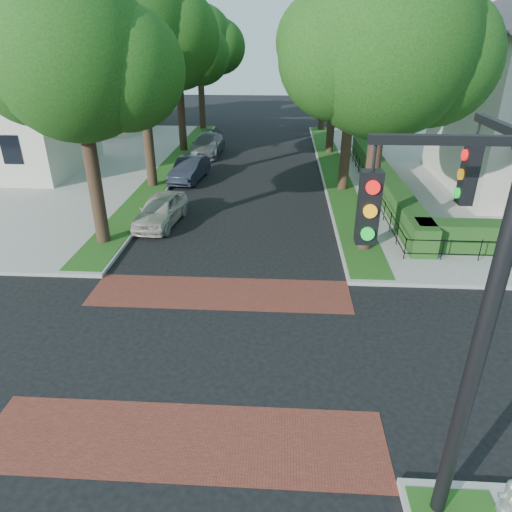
# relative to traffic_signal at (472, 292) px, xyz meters

# --- Properties ---
(ground) EXTENTS (120.00, 120.00, 0.00)m
(ground) POSITION_rel_traffic_signal_xyz_m (-4.89, 4.41, -4.71)
(ground) COLOR black
(ground) RESTS_ON ground
(crosswalk_far) EXTENTS (9.00, 2.20, 0.01)m
(crosswalk_far) POSITION_rel_traffic_signal_xyz_m (-4.89, 7.61, -4.70)
(crosswalk_far) COLOR maroon
(crosswalk_far) RESTS_ON ground
(crosswalk_near) EXTENTS (9.00, 2.20, 0.01)m
(crosswalk_near) POSITION_rel_traffic_signal_xyz_m (-4.89, 1.21, -4.70)
(crosswalk_near) COLOR maroon
(crosswalk_near) RESTS_ON ground
(grass_strip_ne) EXTENTS (1.60, 29.80, 0.02)m
(grass_strip_ne) POSITION_rel_traffic_signal_xyz_m (0.51, 23.51, -4.55)
(grass_strip_ne) COLOR #154714
(grass_strip_ne) RESTS_ON sidewalk_ne
(grass_strip_nw) EXTENTS (1.60, 29.80, 0.02)m
(grass_strip_nw) POSITION_rel_traffic_signal_xyz_m (-10.29, 23.51, -4.55)
(grass_strip_nw) COLOR #154714
(grass_strip_nw) RESTS_ON sidewalk_nw
(tree_right_near) EXTENTS (7.75, 6.67, 10.66)m
(tree_right_near) POSITION_rel_traffic_signal_xyz_m (0.72, 11.65, 2.92)
(tree_right_near) COLOR black
(tree_right_near) RESTS_ON sidewalk_ne
(tree_right_mid) EXTENTS (8.25, 7.09, 11.22)m
(tree_right_mid) POSITION_rel_traffic_signal_xyz_m (0.72, 19.66, 3.28)
(tree_right_mid) COLOR black
(tree_right_mid) RESTS_ON sidewalk_ne
(tree_right_far) EXTENTS (7.25, 6.23, 9.74)m
(tree_right_far) POSITION_rel_traffic_signal_xyz_m (0.71, 28.64, 2.20)
(tree_right_far) COLOR black
(tree_right_far) RESTS_ON sidewalk_ne
(tree_right_back) EXTENTS (7.50, 6.45, 10.20)m
(tree_right_back) POSITION_rel_traffic_signal_xyz_m (0.72, 37.64, 2.56)
(tree_right_back) COLOR black
(tree_right_back) RESTS_ON sidewalk_ne
(tree_left_near) EXTENTS (7.50, 6.45, 10.20)m
(tree_left_near) POSITION_rel_traffic_signal_xyz_m (-10.28, 11.64, 2.56)
(tree_left_near) COLOR black
(tree_left_near) RESTS_ON sidewalk_nw
(tree_left_mid) EXTENTS (8.00, 6.88, 11.48)m
(tree_left_mid) POSITION_rel_traffic_signal_xyz_m (-10.28, 19.66, 3.64)
(tree_left_mid) COLOR black
(tree_left_mid) RESTS_ON sidewalk_nw
(tree_left_far) EXTENTS (7.00, 6.02, 9.86)m
(tree_left_far) POSITION_rel_traffic_signal_xyz_m (-10.29, 28.63, 2.41)
(tree_left_far) COLOR black
(tree_left_far) RESTS_ON sidewalk_nw
(tree_left_back) EXTENTS (7.75, 6.66, 10.44)m
(tree_left_back) POSITION_rel_traffic_signal_xyz_m (-10.28, 37.65, 2.70)
(tree_left_back) COLOR black
(tree_left_back) RESTS_ON sidewalk_nw
(hedge_main_road) EXTENTS (1.00, 18.00, 1.20)m
(hedge_main_road) POSITION_rel_traffic_signal_xyz_m (2.81, 19.41, -3.96)
(hedge_main_road) COLOR #1C4417
(hedge_main_road) RESTS_ON sidewalk_ne
(fence_main_road) EXTENTS (0.06, 18.00, 0.90)m
(fence_main_road) POSITION_rel_traffic_signal_xyz_m (2.01, 19.41, -4.11)
(fence_main_road) COLOR black
(fence_main_road) RESTS_ON sidewalk_ne
(house_left_far) EXTENTS (10.00, 9.00, 10.14)m
(house_left_far) POSITION_rel_traffic_signal_xyz_m (-20.38, 36.41, 0.33)
(house_left_far) COLOR beige
(house_left_far) RESTS_ON sidewalk_nw
(traffic_signal) EXTENTS (2.17, 2.00, 8.00)m
(traffic_signal) POSITION_rel_traffic_signal_xyz_m (0.00, 0.00, 0.00)
(traffic_signal) COLOR black
(traffic_signal) RESTS_ON sidewalk_se
(parked_car_front) EXTENTS (2.11, 4.29, 1.41)m
(parked_car_front) POSITION_rel_traffic_signal_xyz_m (-8.49, 13.84, -4.00)
(parked_car_front) COLOR #B7B1A4
(parked_car_front) RESTS_ON ground
(parked_car_middle) EXTENTS (2.01, 4.35, 1.38)m
(parked_car_middle) POSITION_rel_traffic_signal_xyz_m (-8.49, 20.99, -4.02)
(parked_car_middle) COLOR #1F232E
(parked_car_middle) RESTS_ON ground
(parked_car_rear) EXTENTS (2.24, 5.13, 1.47)m
(parked_car_rear) POSITION_rel_traffic_signal_xyz_m (-8.43, 27.61, -3.97)
(parked_car_rear) COLOR slate
(parked_car_rear) RESTS_ON ground
(fire_hydrant) EXTENTS (0.42, 0.41, 0.82)m
(fire_hydrant) POSITION_rel_traffic_signal_xyz_m (1.45, -0.19, -4.17)
(fire_hydrant) COLOR #ACABAE
(fire_hydrant) RESTS_ON sidewalk_se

